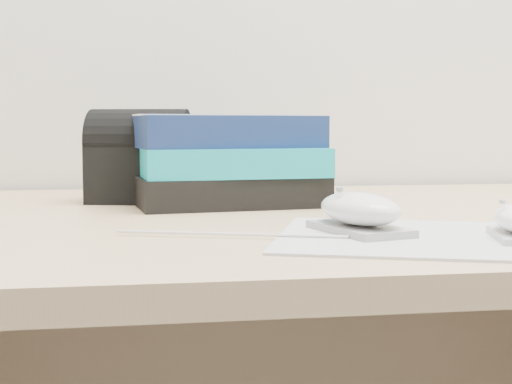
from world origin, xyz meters
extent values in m
cube|color=tan|center=(0.00, 1.58, 0.71)|extent=(1.60, 0.80, 0.03)
cube|color=#94949C|center=(0.05, 1.34, 0.73)|extent=(0.38, 0.34, 0.00)
cube|color=#979799|center=(-0.02, 1.38, 0.74)|extent=(0.09, 0.13, 0.01)
ellipsoid|color=white|center=(-0.02, 1.38, 0.76)|extent=(0.09, 0.13, 0.03)
ellipsoid|color=gray|center=(-0.04, 1.38, 0.78)|extent=(0.01, 0.01, 0.01)
ellipsoid|color=#9A9A9D|center=(0.10, 1.32, 0.77)|extent=(0.01, 0.01, 0.01)
cylinder|color=silver|center=(-0.16, 1.38, 0.73)|extent=(0.23, 0.08, 0.00)
cube|color=black|center=(-0.13, 1.71, 0.75)|extent=(0.29, 0.24, 0.04)
cube|color=#10A2B1|center=(-0.12, 1.70, 0.79)|extent=(0.27, 0.23, 0.04)
cube|color=navy|center=(-0.13, 1.71, 0.84)|extent=(0.28, 0.24, 0.04)
cube|color=white|center=(-0.13, 1.69, 0.86)|extent=(0.26, 0.09, 0.00)
cube|color=black|center=(-0.25, 1.75, 0.77)|extent=(0.16, 0.13, 0.08)
cylinder|color=black|center=(-0.25, 1.75, 0.82)|extent=(0.16, 0.13, 0.10)
camera|label=1|loc=(-0.24, 0.67, 0.84)|focal=50.00mm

